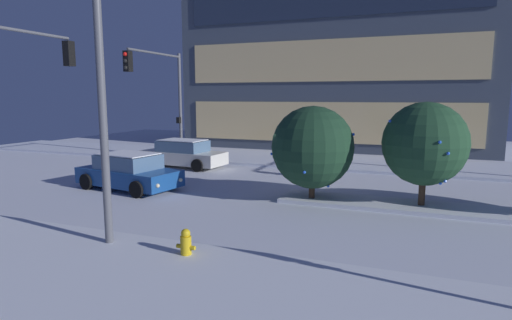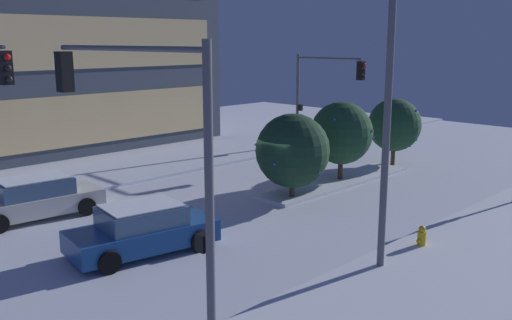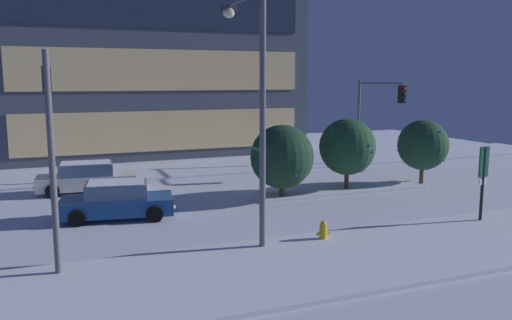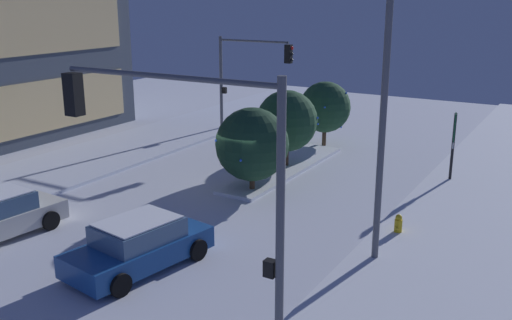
% 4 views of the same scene
% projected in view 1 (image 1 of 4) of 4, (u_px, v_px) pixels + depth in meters
% --- Properties ---
extents(ground, '(52.00, 52.00, 0.00)m').
position_uv_depth(ground, '(309.00, 199.00, 15.92)').
color(ground, silver).
extents(curb_strip_near, '(52.00, 5.20, 0.14)m').
position_uv_depth(curb_strip_near, '(193.00, 301.00, 7.83)').
color(curb_strip_near, silver).
rests_on(curb_strip_near, ground).
extents(curb_strip_far, '(52.00, 5.20, 0.14)m').
position_uv_depth(curb_strip_far, '(347.00, 163.00, 23.99)').
color(curb_strip_far, silver).
rests_on(curb_strip_far, ground).
extents(median_strip, '(9.00, 1.80, 0.14)m').
position_uv_depth(median_strip, '(410.00, 207.00, 14.50)').
color(median_strip, silver).
rests_on(median_strip, ground).
extents(car_near, '(4.68, 2.68, 1.49)m').
position_uv_depth(car_near, '(129.00, 172.00, 17.48)').
color(car_near, '#19478C').
rests_on(car_near, ground).
extents(car_far, '(4.88, 2.35, 1.49)m').
position_uv_depth(car_far, '(183.00, 154.00, 22.95)').
color(car_far, silver).
rests_on(car_far, ground).
extents(traffic_light_corner_far_left, '(0.32, 5.12, 6.31)m').
position_uv_depth(traffic_light_corner_far_left, '(161.00, 86.00, 23.37)').
color(traffic_light_corner_far_left, '#565960').
rests_on(traffic_light_corner_far_left, ground).
extents(street_lamp_arched, '(0.56, 3.49, 8.33)m').
position_uv_depth(street_lamp_arched, '(123.00, 34.00, 10.83)').
color(street_lamp_arched, '#565960').
rests_on(street_lamp_arched, ground).
extents(fire_hydrant, '(0.48, 0.26, 0.76)m').
position_uv_depth(fire_hydrant, '(186.00, 245.00, 9.91)').
color(fire_hydrant, gold).
rests_on(fire_hydrant, ground).
extents(decorated_tree_median, '(2.97, 2.97, 3.49)m').
position_uv_depth(decorated_tree_median, '(313.00, 147.00, 15.17)').
color(decorated_tree_median, '#473323').
rests_on(decorated_tree_median, ground).
extents(decorated_tree_right_of_median, '(2.81, 2.81, 3.65)m').
position_uv_depth(decorated_tree_right_of_median, '(425.00, 144.00, 14.14)').
color(decorated_tree_right_of_median, '#473323').
rests_on(decorated_tree_right_of_median, ground).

